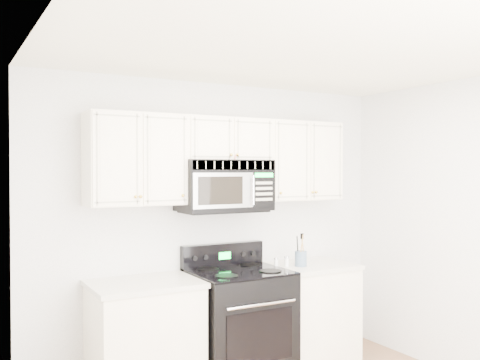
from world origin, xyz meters
TOP-DOWN VIEW (x-y plane):
  - room at (0.00, 0.00)m, footprint 3.51×3.51m
  - base_cabinet_left at (-0.80, 1.44)m, footprint 0.86×0.65m
  - base_cabinet_right at (0.80, 1.44)m, footprint 0.86×0.65m
  - range at (0.05, 1.41)m, footprint 0.81×0.74m
  - upper_cabinets at (0.00, 1.58)m, footprint 2.44×0.37m
  - microwave at (-0.02, 1.54)m, footprint 0.81×0.46m
  - utensil_crock at (0.69, 1.37)m, footprint 0.11×0.11m
  - shaker_salt at (0.45, 1.43)m, footprint 0.04×0.04m
  - shaker_pepper at (0.55, 1.41)m, footprint 0.04×0.04m

SIDE VIEW (x-z plane):
  - base_cabinet_left at x=-0.80m, z-range -0.03..0.89m
  - base_cabinet_right at x=0.80m, z-range -0.03..0.89m
  - range at x=0.05m, z-range -0.08..1.05m
  - shaker_salt at x=0.45m, z-range 0.92..1.01m
  - shaker_pepper at x=0.55m, z-range 0.92..1.02m
  - utensil_crock at x=0.69m, z-range 0.84..1.14m
  - room at x=0.00m, z-range 0.00..2.60m
  - microwave at x=-0.02m, z-range 1.45..1.90m
  - upper_cabinets at x=0.00m, z-range 1.56..2.31m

